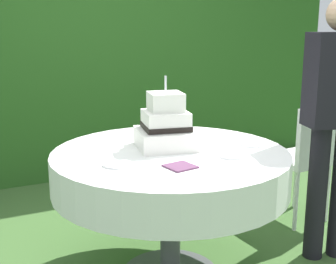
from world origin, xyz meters
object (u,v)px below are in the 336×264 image
object	(u,v)px
napkin_stack	(180,166)
standing_person	(336,113)
garden_chair	(307,152)
cake_table	(170,171)
serving_plate_far	(232,156)
serving_plate_left	(252,144)
wedding_cake	(166,126)
serving_plate_near	(117,164)

from	to	relation	value
napkin_stack	standing_person	bearing A→B (deg)	3.45
garden_chair	cake_table	bearing A→B (deg)	-168.91
napkin_stack	garden_chair	distance (m)	1.43
serving_plate_far	serving_plate_left	world-z (taller)	same
cake_table	garden_chair	distance (m)	1.26
serving_plate_left	wedding_cake	bearing A→B (deg)	159.41
napkin_stack	serving_plate_near	bearing A→B (deg)	148.09
serving_plate_left	garden_chair	bearing A→B (deg)	24.04
serving_plate_left	garden_chair	world-z (taller)	garden_chair
cake_table	serving_plate_far	size ratio (longest dim) A/B	9.41
cake_table	wedding_cake	size ratio (longest dim) A/B	3.21
serving_plate_left	napkin_stack	xyz separation A→B (m)	(-0.57, -0.19, -0.00)
serving_plate_left	garden_chair	size ratio (longest dim) A/B	0.16
cake_table	garden_chair	bearing A→B (deg)	11.09
serving_plate_near	standing_person	world-z (taller)	standing_person
wedding_cake	serving_plate_left	distance (m)	0.51
cake_table	wedding_cake	distance (m)	0.25
garden_chair	serving_plate_far	bearing A→B (deg)	-153.99
napkin_stack	standing_person	xyz separation A→B (m)	(1.08, 0.07, 0.17)
cake_table	serving_plate_left	bearing A→B (deg)	-10.56
serving_plate_near	cake_table	bearing A→B (deg)	18.51
serving_plate_far	standing_person	size ratio (longest dim) A/B	0.09
wedding_cake	garden_chair	size ratio (longest dim) A/B	0.46
napkin_stack	serving_plate_far	bearing A→B (deg)	7.62
serving_plate_near	serving_plate_far	size ratio (longest dim) A/B	1.03
serving_plate_near	napkin_stack	distance (m)	0.31
serving_plate_far	napkin_stack	world-z (taller)	serving_plate_far
wedding_cake	standing_person	xyz separation A→B (m)	(0.98, -0.30, 0.05)
wedding_cake	serving_plate_left	xyz separation A→B (m)	(0.47, -0.18, -0.12)
serving_plate_left	standing_person	bearing A→B (deg)	-14.19
serving_plate_left	standing_person	xyz separation A→B (m)	(0.51, -0.13, 0.16)
cake_table	serving_plate_near	size ratio (longest dim) A/B	9.16
cake_table	serving_plate_far	xyz separation A→B (m)	(0.24, -0.24, 0.12)
garden_chair	serving_plate_near	bearing A→B (deg)	-167.21
cake_table	serving_plate_far	bearing A→B (deg)	-44.52
serving_plate_near	garden_chair	xyz separation A→B (m)	(1.58, 0.36, -0.22)
standing_person	cake_table	bearing A→B (deg)	167.57
napkin_stack	standing_person	distance (m)	1.09
cake_table	napkin_stack	xyz separation A→B (m)	(-0.09, -0.28, 0.12)
standing_person	garden_chair	bearing A→B (deg)	62.90
wedding_cake	serving_plate_far	world-z (taller)	wedding_cake
serving_plate_far	serving_plate_left	size ratio (longest dim) A/B	0.96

